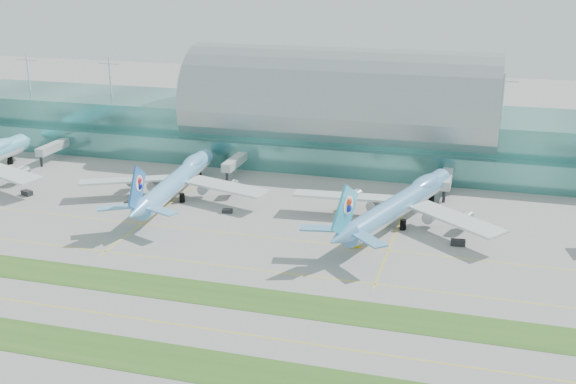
% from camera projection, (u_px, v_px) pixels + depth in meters
% --- Properties ---
extents(ground, '(700.00, 700.00, 0.00)m').
position_uv_depth(ground, '(223.00, 299.00, 168.40)').
color(ground, gray).
rests_on(ground, ground).
extents(terminal, '(340.00, 69.10, 36.00)m').
position_uv_depth(terminal, '(340.00, 122.00, 281.47)').
color(terminal, '#3D7A75').
rests_on(terminal, ground).
extents(grass_strip_near, '(420.00, 12.00, 0.08)m').
position_uv_depth(grass_strip_near, '(172.00, 361.00, 142.84)').
color(grass_strip_near, '#2D591E').
rests_on(grass_strip_near, ground).
extents(grass_strip_far, '(420.00, 12.00, 0.08)m').
position_uv_depth(grass_strip_far, '(226.00, 295.00, 170.21)').
color(grass_strip_far, '#2D591E').
rests_on(grass_strip_far, ground).
extents(taxiline_b, '(420.00, 0.35, 0.01)m').
position_uv_depth(taxiline_b, '(200.00, 328.00, 155.62)').
color(taxiline_b, yellow).
rests_on(taxiline_b, ground).
extents(taxiline_c, '(420.00, 0.35, 0.01)m').
position_uv_depth(taxiline_c, '(248.00, 269.00, 184.83)').
color(taxiline_c, yellow).
rests_on(taxiline_c, ground).
extents(taxiline_d, '(420.00, 0.35, 0.01)m').
position_uv_depth(taxiline_d, '(273.00, 238.00, 204.90)').
color(taxiline_d, yellow).
rests_on(taxiline_d, ground).
extents(airliner_b, '(64.78, 73.78, 20.30)m').
position_uv_depth(airliner_b, '(177.00, 179.00, 237.16)').
color(airliner_b, '#64ABDD').
rests_on(airliner_b, ground).
extents(airliner_c, '(64.61, 74.98, 21.18)m').
position_uv_depth(airliner_c, '(401.00, 202.00, 214.24)').
color(airliner_c, '#5C98CB').
rests_on(airliner_c, ground).
extents(gse_b, '(4.30, 3.33, 1.63)m').
position_uv_depth(gse_b, '(27.00, 193.00, 241.02)').
color(gse_b, black).
rests_on(gse_b, ground).
extents(gse_c, '(4.13, 2.57, 1.58)m').
position_uv_depth(gse_c, '(131.00, 204.00, 230.18)').
color(gse_c, black).
rests_on(gse_c, ground).
extents(gse_d, '(3.36, 2.05, 1.28)m').
position_uv_depth(gse_d, '(227.00, 211.00, 224.60)').
color(gse_d, black).
rests_on(gse_d, ground).
extents(gse_e, '(3.60, 2.34, 1.50)m').
position_uv_depth(gse_e, '(354.00, 245.00, 198.29)').
color(gse_e, '#BFA60B').
rests_on(gse_e, ground).
extents(gse_f, '(4.12, 2.23, 1.71)m').
position_uv_depth(gse_f, '(458.00, 243.00, 199.32)').
color(gse_f, black).
rests_on(gse_f, ground).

